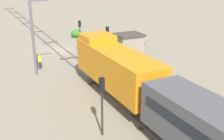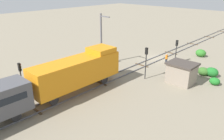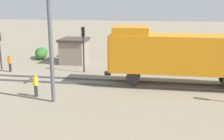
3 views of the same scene
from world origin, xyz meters
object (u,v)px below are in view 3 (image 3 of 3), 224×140
worker_by_signal (36,83)px  relay_hut (74,50)px  traffic_signal_mid (83,41)px  worker_near_track (10,62)px  catenary_mast (51,40)px  locomotive (178,53)px

worker_by_signal → relay_hut: relay_hut is taller
relay_hut → traffic_signal_mid: bearing=27.9°
traffic_signal_mid → relay_hut: traffic_signal_mid is taller
worker_near_track → catenary_mast: bearing=-66.0°
traffic_signal_mid → catenary_mast: 8.43m
traffic_signal_mid → worker_near_track: (1.00, -7.16, -2.03)m
traffic_signal_mid → relay_hut: size_ratio=1.25×
traffic_signal_mid → worker_by_signal: bearing=-11.2°
worker_by_signal → locomotive: bearing=-49.2°
worker_near_track → worker_by_signal: 8.69m
locomotive → traffic_signal_mid: bearing=-111.6°
worker_near_track → locomotive: bearing=-29.4°
locomotive → catenary_mast: size_ratio=1.45×
locomotive → worker_near_track: bearing=-98.7°
worker_by_signal → catenary_mast: bearing=-96.3°
traffic_signal_mid → locomotive: bearing=68.4°
locomotive → worker_near_track: 16.02m
worker_near_track → catenary_mast: catenary_mast is taller
worker_near_track → relay_hut: relay_hut is taller
catenary_mast → relay_hut: bearing=-169.6°
worker_near_track → relay_hut: size_ratio=0.49×
locomotive → relay_hut: bearing=-124.9°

